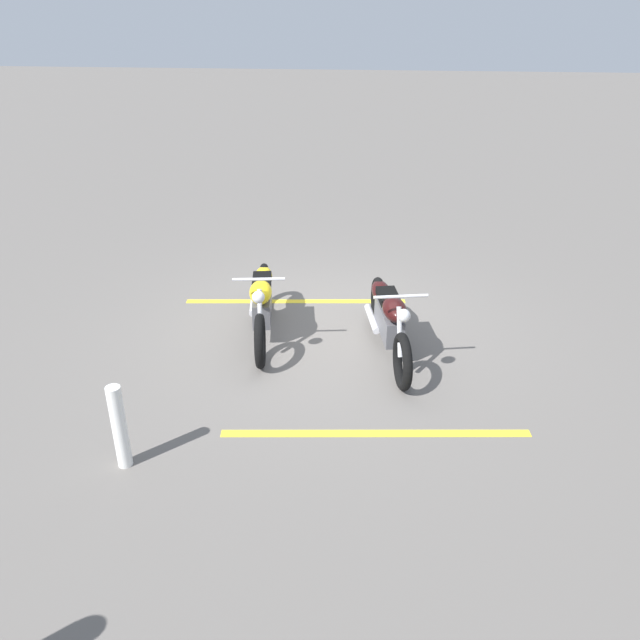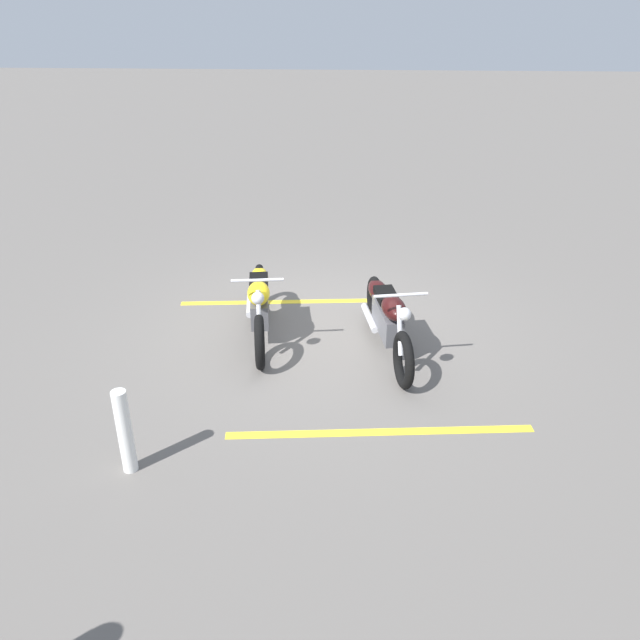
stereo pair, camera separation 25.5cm
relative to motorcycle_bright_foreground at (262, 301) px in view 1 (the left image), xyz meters
name	(u,v)px [view 1 (the left image)]	position (x,y,z in m)	size (l,w,h in m)	color
ground_plane	(327,327)	(-0.23, 0.83, -0.46)	(60.00, 60.00, 0.00)	#66605B
motorcycle_bright_foreground	(262,301)	(0.00, 0.00, 0.00)	(2.22, 0.67, 1.04)	black
motorcycle_dark_foreground	(389,318)	(0.33, 1.64, 0.00)	(2.21, 0.73, 1.04)	black
bollard_post	(119,427)	(2.77, -0.87, -0.02)	(0.14, 0.14, 0.89)	white
parking_stripe_near	(296,301)	(-0.99, 0.31, -0.46)	(3.20, 0.12, 0.01)	yellow
parking_stripe_mid	(376,433)	(2.06, 1.53, -0.46)	(3.20, 0.12, 0.01)	yellow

